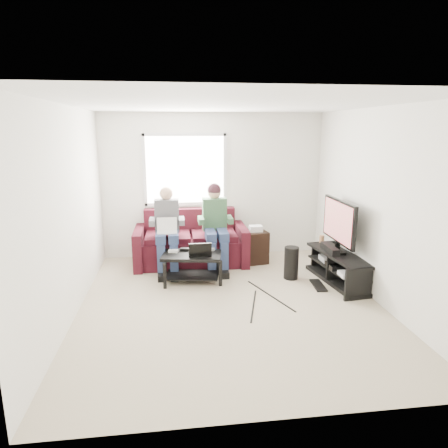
# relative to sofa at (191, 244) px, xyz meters

# --- Properties ---
(floor) EXTENTS (4.50, 4.50, 0.00)m
(floor) POSITION_rel_sofa_xyz_m (0.44, -1.82, -0.33)
(floor) COLOR #C0AD95
(floor) RESTS_ON ground
(ceiling) EXTENTS (4.50, 4.50, 0.00)m
(ceiling) POSITION_rel_sofa_xyz_m (0.44, -1.82, 2.27)
(ceiling) COLOR white
(ceiling) RESTS_ON wall_back
(wall_back) EXTENTS (4.50, 0.00, 4.50)m
(wall_back) POSITION_rel_sofa_xyz_m (0.44, 0.43, 0.97)
(wall_back) COLOR white
(wall_back) RESTS_ON floor
(wall_front) EXTENTS (4.50, 0.00, 4.50)m
(wall_front) POSITION_rel_sofa_xyz_m (0.44, -4.07, 0.97)
(wall_front) COLOR white
(wall_front) RESTS_ON floor
(wall_left) EXTENTS (0.00, 4.50, 4.50)m
(wall_left) POSITION_rel_sofa_xyz_m (-1.56, -1.82, 0.97)
(wall_left) COLOR white
(wall_left) RESTS_ON floor
(wall_right) EXTENTS (0.00, 4.50, 4.50)m
(wall_right) POSITION_rel_sofa_xyz_m (2.44, -1.82, 0.97)
(wall_right) COLOR white
(wall_right) RESTS_ON floor
(window) EXTENTS (1.48, 0.04, 1.28)m
(window) POSITION_rel_sofa_xyz_m (-0.06, 0.41, 1.27)
(window) COLOR white
(window) RESTS_ON wall_back
(sofa) EXTENTS (1.94, 0.97, 0.91)m
(sofa) POSITION_rel_sofa_xyz_m (0.00, 0.00, 0.00)
(sofa) COLOR #401016
(sofa) RESTS_ON floor
(person_left) EXTENTS (0.40, 0.70, 1.38)m
(person_left) POSITION_rel_sofa_xyz_m (-0.40, -0.36, 0.43)
(person_left) COLOR navy
(person_left) RESTS_ON sofa
(person_right) EXTENTS (0.40, 0.71, 1.43)m
(person_right) POSITION_rel_sofa_xyz_m (0.40, -0.34, 0.49)
(person_right) COLOR navy
(person_right) RESTS_ON sofa
(laptop_silver) EXTENTS (0.33, 0.24, 0.24)m
(laptop_silver) POSITION_rel_sofa_xyz_m (-0.40, -0.53, 0.42)
(laptop_silver) COLOR silver
(laptop_silver) RESTS_ON person_left
(coffee_table) EXTENTS (0.97, 0.68, 0.45)m
(coffee_table) POSITION_rel_sofa_xyz_m (-0.03, -0.92, -0.01)
(coffee_table) COLOR black
(coffee_table) RESTS_ON floor
(laptop_black) EXTENTS (0.38, 0.30, 0.24)m
(laptop_black) POSITION_rel_sofa_xyz_m (0.09, -1.00, 0.23)
(laptop_black) COLOR black
(laptop_black) RESTS_ON coffee_table
(controller_a) EXTENTS (0.16, 0.13, 0.04)m
(controller_a) POSITION_rel_sofa_xyz_m (-0.31, -0.80, 0.13)
(controller_a) COLOR silver
(controller_a) RESTS_ON coffee_table
(controller_b) EXTENTS (0.15, 0.11, 0.04)m
(controller_b) POSITION_rel_sofa_xyz_m (-0.13, -0.74, 0.13)
(controller_b) COLOR black
(controller_b) RESTS_ON coffee_table
(controller_c) EXTENTS (0.16, 0.12, 0.04)m
(controller_c) POSITION_rel_sofa_xyz_m (0.27, -0.77, 0.13)
(controller_c) COLOR gray
(controller_c) RESTS_ON coffee_table
(tv_stand) EXTENTS (0.59, 1.43, 0.46)m
(tv_stand) POSITION_rel_sofa_xyz_m (2.21, -1.24, -0.13)
(tv_stand) COLOR black
(tv_stand) RESTS_ON floor
(tv) EXTENTS (0.12, 1.10, 0.81)m
(tv) POSITION_rel_sofa_xyz_m (2.21, -1.14, 0.59)
(tv) COLOR black
(tv) RESTS_ON tv_stand
(soundbar) EXTENTS (0.12, 0.50, 0.10)m
(soundbar) POSITION_rel_sofa_xyz_m (2.09, -1.14, 0.18)
(soundbar) COLOR black
(soundbar) RESTS_ON tv_stand
(drink_cup) EXTENTS (0.08, 0.08, 0.12)m
(drink_cup) POSITION_rel_sofa_xyz_m (2.16, -0.61, 0.19)
(drink_cup) COLOR #AC754A
(drink_cup) RESTS_ON tv_stand
(console_white) EXTENTS (0.30, 0.22, 0.06)m
(console_white) POSITION_rel_sofa_xyz_m (2.21, -1.64, -0.06)
(console_white) COLOR silver
(console_white) RESTS_ON tv_stand
(console_grey) EXTENTS (0.34, 0.26, 0.08)m
(console_grey) POSITION_rel_sofa_xyz_m (2.21, -0.94, -0.05)
(console_grey) COLOR gray
(console_grey) RESTS_ON tv_stand
(console_black) EXTENTS (0.38, 0.30, 0.07)m
(console_black) POSITION_rel_sofa_xyz_m (2.21, -1.29, -0.05)
(console_black) COLOR black
(console_black) RESTS_ON tv_stand
(subwoofer) EXTENTS (0.23, 0.23, 0.51)m
(subwoofer) POSITION_rel_sofa_xyz_m (1.53, -1.00, -0.08)
(subwoofer) COLOR black
(subwoofer) RESTS_ON floor
(keyboard_floor) EXTENTS (0.19, 0.48, 0.03)m
(keyboard_floor) POSITION_rel_sofa_xyz_m (1.85, -1.37, -0.32)
(keyboard_floor) COLOR black
(keyboard_floor) RESTS_ON floor
(end_table) EXTENTS (0.38, 0.38, 0.67)m
(end_table) POSITION_rel_sofa_xyz_m (1.13, -0.15, -0.04)
(end_table) COLOR black
(end_table) RESTS_ON floor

